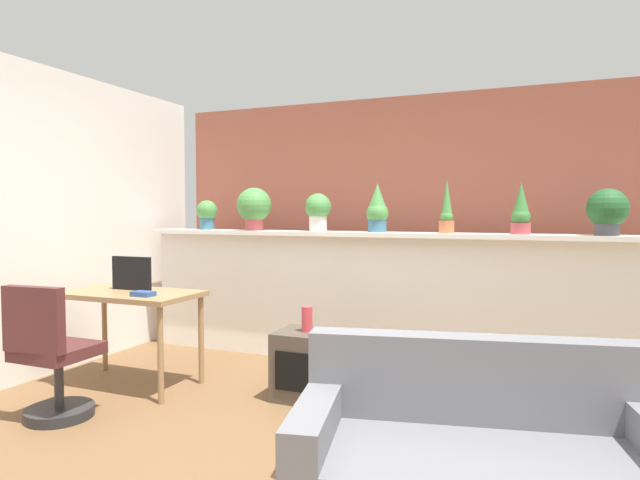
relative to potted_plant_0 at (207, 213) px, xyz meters
The scene contains 19 objects.
ground_plane 2.99m from the potted_plant_0, 47.91° to the right, with size 12.00×12.00×0.00m, color brown.
divider_wall 1.95m from the potted_plant_0, ahead, with size 4.63×0.16×1.16m, color white.
plant_shelf 1.79m from the potted_plant_0, ahead, with size 4.63×0.32×0.04m, color white.
brick_wall_behind 1.89m from the potted_plant_0, 19.26° to the left, with size 4.63×0.10×2.50m, color #9E5442.
side_wall_left 1.76m from the potted_plant_0, 116.31° to the right, with size 0.12×4.40×2.60m, color white.
potted_plant_0 is the anchor object (origin of this frame).
potted_plant_1 0.56m from the potted_plant_0, ahead, with size 0.33×0.33×0.41m.
potted_plant_2 1.21m from the potted_plant_0, ahead, with size 0.24×0.24×0.35m.
potted_plant_3 1.79m from the potted_plant_0, ahead, with size 0.20×0.20×0.43m.
potted_plant_4 2.39m from the potted_plant_0, ahead, with size 0.13×0.13×0.45m.
potted_plant_5 2.97m from the potted_plant_0, ahead, with size 0.15×0.15×0.41m.
potted_plant_6 3.58m from the potted_plant_0, ahead, with size 0.30×0.30×0.35m.
desk 1.44m from the potted_plant_0, 84.82° to the right, with size 1.10×0.60×0.75m.
tv_monitor 1.27m from the potted_plant_0, 86.45° to the right, with size 0.37×0.04×0.27m, color black.
office_chair 2.27m from the potted_plant_0, 85.66° to the right, with size 0.46×0.46×0.91m.
side_cube_shelf 2.14m from the potted_plant_0, 33.55° to the right, with size 0.40×0.41×0.50m.
vase_on_shelf 1.99m from the potted_plant_0, 33.10° to the right, with size 0.08×0.08×0.18m, color #CC3D47.
book_on_desk 1.57m from the potted_plant_0, 74.99° to the right, with size 0.16×0.11×0.04m, color #2D4C8C.
couch 3.84m from the potted_plant_0, 38.18° to the right, with size 1.68×1.06×0.80m.
Camera 1 is at (1.33, -2.62, 1.38)m, focal length 30.25 mm.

